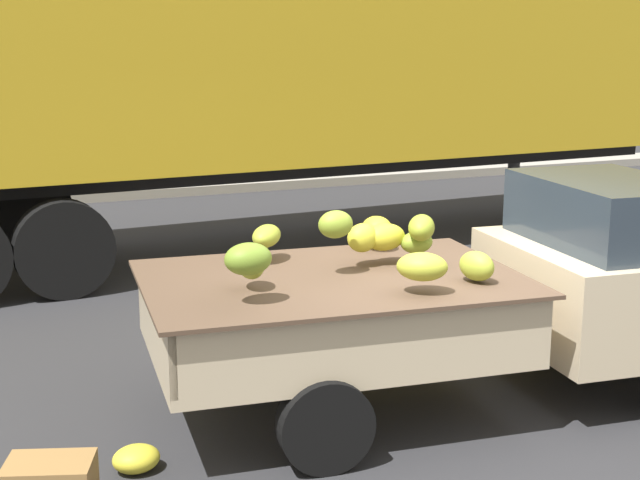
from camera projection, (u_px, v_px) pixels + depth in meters
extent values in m
plane|color=#28282B|center=(447.00, 415.00, 6.92)|extent=(220.00, 220.00, 0.00)
cube|color=gray|center=(149.00, 191.00, 16.36)|extent=(80.00, 0.80, 0.16)
cube|color=#CCB793|center=(624.00, 288.00, 7.45)|extent=(2.07, 1.93, 0.78)
cube|color=#28333D|center=(610.00, 211.00, 7.26)|extent=(1.20, 1.63, 0.52)
cube|color=#CCB793|center=(331.00, 342.00, 6.79)|extent=(2.79, 2.00, 0.08)
cube|color=#CCB793|center=(300.00, 280.00, 7.52)|extent=(2.62, 0.31, 0.44)
cube|color=#CCB793|center=(371.00, 345.00, 5.94)|extent=(2.62, 0.31, 0.44)
cube|color=#CCB793|center=(490.00, 294.00, 7.10)|extent=(0.22, 1.74, 0.44)
cube|color=#CCB793|center=(155.00, 324.00, 6.36)|extent=(0.22, 1.74, 0.44)
cube|color=#B21914|center=(299.00, 283.00, 7.56)|extent=(2.51, 0.26, 0.07)
cube|color=brown|center=(332.00, 278.00, 6.68)|extent=(2.92, 2.13, 0.03)
ellipsoid|color=olive|center=(248.00, 259.00, 5.93)|extent=(0.34, 0.27, 0.21)
ellipsoid|color=olive|center=(336.00, 224.00, 6.62)|extent=(0.28, 0.22, 0.20)
ellipsoid|color=gold|center=(363.00, 238.00, 6.92)|extent=(0.32, 0.29, 0.22)
ellipsoid|color=#99A830|center=(267.00, 236.00, 7.08)|extent=(0.38, 0.42, 0.17)
ellipsoid|color=#9CAC32|center=(477.00, 266.00, 6.49)|extent=(0.26, 0.33, 0.21)
ellipsoid|color=olive|center=(417.00, 242.00, 7.02)|extent=(0.30, 0.24, 0.17)
ellipsoid|color=gold|center=(384.00, 237.00, 7.00)|extent=(0.35, 0.24, 0.21)
ellipsoid|color=#ADB432|center=(422.00, 267.00, 6.20)|extent=(0.43, 0.40, 0.20)
ellipsoid|color=gold|center=(377.00, 228.00, 7.45)|extent=(0.28, 0.32, 0.19)
ellipsoid|color=olive|center=(421.00, 228.00, 6.90)|extent=(0.36, 0.40, 0.20)
ellipsoid|color=#91A732|center=(251.00, 264.00, 6.31)|extent=(0.22, 0.31, 0.21)
cylinder|color=black|center=(569.00, 313.00, 8.36)|extent=(0.66, 0.26, 0.64)
cylinder|color=black|center=(265.00, 343.00, 7.54)|extent=(0.66, 0.26, 0.64)
cylinder|color=black|center=(325.00, 425.00, 5.97)|extent=(0.66, 0.26, 0.64)
cube|color=gold|center=(316.00, 51.00, 12.02)|extent=(12.11, 3.12, 2.70)
cube|color=black|center=(316.00, 164.00, 12.35)|extent=(11.05, 0.97, 0.30)
cylinder|color=black|center=(30.00, 211.00, 12.01)|extent=(1.09, 0.36, 1.08)
cylinder|color=black|center=(64.00, 249.00, 9.90)|extent=(1.09, 0.36, 1.08)
cylinder|color=#38383A|center=(513.00, 182.00, 13.84)|extent=(0.18, 0.18, 1.25)
ellipsoid|color=gold|center=(136.00, 459.00, 6.00)|extent=(0.35, 0.32, 0.18)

